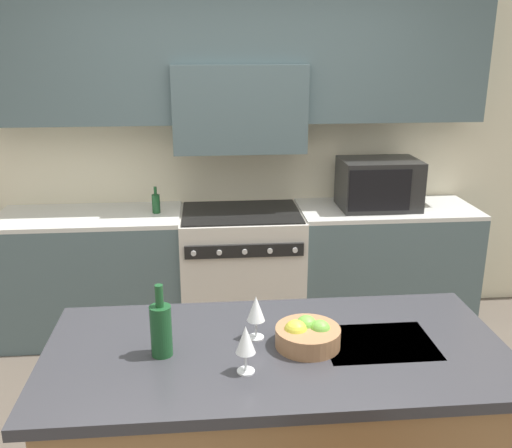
{
  "coord_description": "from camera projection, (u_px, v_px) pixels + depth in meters",
  "views": [
    {
      "loc": [
        -0.25,
        -2.33,
        2.08
      ],
      "look_at": [
        0.01,
        0.5,
        1.19
      ],
      "focal_mm": 40.0,
      "sensor_mm": 36.0,
      "label": 1
    }
  ],
  "objects": [
    {
      "name": "back_cabinetry",
      "position": [
        238.0,
        114.0,
        4.17
      ],
      "size": [
        10.0,
        0.46,
        2.7
      ],
      "color": "beige",
      "rests_on": "ground_plane"
    },
    {
      "name": "back_counter",
      "position": [
        241.0,
        270.0,
        4.27
      ],
      "size": [
        3.48,
        0.62,
        0.93
      ],
      "color": "#4C6066",
      "rests_on": "ground_plane"
    },
    {
      "name": "range_stove",
      "position": [
        242.0,
        271.0,
        4.25
      ],
      "size": [
        0.88,
        0.7,
        0.92
      ],
      "color": "beige",
      "rests_on": "ground_plane"
    },
    {
      "name": "microwave",
      "position": [
        379.0,
        184.0,
        4.16
      ],
      "size": [
        0.57,
        0.4,
        0.36
      ],
      "color": "black",
      "rests_on": "back_counter"
    },
    {
      "name": "kitchen_island",
      "position": [
        276.0,
        445.0,
        2.4
      ],
      "size": [
        1.84,
        0.87,
        0.94
      ],
      "color": "olive",
      "rests_on": "ground_plane"
    },
    {
      "name": "wine_bottle",
      "position": [
        161.0,
        329.0,
        2.17
      ],
      "size": [
        0.08,
        0.08,
        0.29
      ],
      "color": "#194723",
      "rests_on": "kitchen_island"
    },
    {
      "name": "wine_glass_near",
      "position": [
        246.0,
        341.0,
        2.05
      ],
      "size": [
        0.07,
        0.07,
        0.19
      ],
      "color": "white",
      "rests_on": "kitchen_island"
    },
    {
      "name": "wine_glass_far",
      "position": [
        256.0,
        310.0,
        2.29
      ],
      "size": [
        0.07,
        0.07,
        0.19
      ],
      "color": "white",
      "rests_on": "kitchen_island"
    },
    {
      "name": "fruit_bowl",
      "position": [
        307.0,
        335.0,
        2.26
      ],
      "size": [
        0.26,
        0.26,
        0.11
      ],
      "color": "#996B47",
      "rests_on": "kitchen_island"
    },
    {
      "name": "oil_bottle_on_counter",
      "position": [
        156.0,
        203.0,
        4.06
      ],
      "size": [
        0.06,
        0.06,
        0.19
      ],
      "color": "#194723",
      "rests_on": "back_counter"
    }
  ]
}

